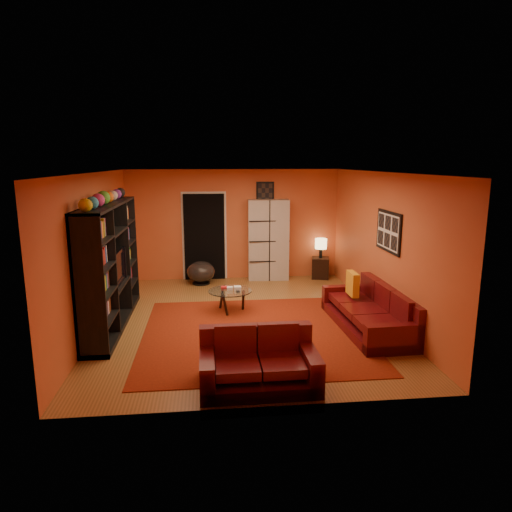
{
  "coord_description": "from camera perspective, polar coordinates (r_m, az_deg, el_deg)",
  "views": [
    {
      "loc": [
        -0.61,
        -7.77,
        2.79
      ],
      "look_at": [
        0.23,
        0.1,
        1.14
      ],
      "focal_mm": 32.0,
      "sensor_mm": 36.0,
      "label": 1
    }
  ],
  "objects": [
    {
      "name": "sofa",
      "position": [
        8.01,
        14.44,
        -6.81
      ],
      "size": [
        1.03,
        2.34,
        0.85
      ],
      "rotation": [
        0.0,
        0.0,
        0.04
      ],
      "color": "#46090D",
      "rests_on": "rug"
    },
    {
      "name": "wall_left",
      "position": [
        8.13,
        -19.4,
        0.58
      ],
      "size": [
        0.0,
        6.0,
        6.0
      ],
      "primitive_type": "plane",
      "rotation": [
        1.57,
        0.0,
        1.57
      ],
      "color": "#C7542B",
      "rests_on": "floor"
    },
    {
      "name": "bowl_chair",
      "position": [
        10.57,
        -6.89,
        -2.0
      ],
      "size": [
        0.64,
        0.64,
        0.53
      ],
      "color": "black",
      "rests_on": "floor"
    },
    {
      "name": "wall_back",
      "position": [
        10.89,
        -2.81,
        3.93
      ],
      "size": [
        6.0,
        0.0,
        6.0
      ],
      "primitive_type": "plane",
      "rotation": [
        1.57,
        0.0,
        0.0
      ],
      "color": "#C7542B",
      "rests_on": "floor"
    },
    {
      "name": "tv",
      "position": [
        8.16,
        -17.34,
        -1.39
      ],
      "size": [
        0.98,
        0.13,
        0.56
      ],
      "primitive_type": "imported",
      "rotation": [
        0.0,
        0.0,
        1.57
      ],
      "color": "black",
      "rests_on": "entertainment_unit"
    },
    {
      "name": "ceiling",
      "position": [
        7.79,
        -1.61,
        10.41
      ],
      "size": [
        6.0,
        6.0,
        0.0
      ],
      "primitive_type": "plane",
      "rotation": [
        3.14,
        0.0,
        0.0
      ],
      "color": "white",
      "rests_on": "wall_back"
    },
    {
      "name": "wall_art_back",
      "position": [
        10.86,
        1.15,
        7.9
      ],
      "size": [
        0.42,
        0.03,
        0.52
      ],
      "primitive_type": "cube",
      "color": "black",
      "rests_on": "wall_back"
    },
    {
      "name": "coffee_table",
      "position": [
        8.58,
        -3.28,
        -4.62
      ],
      "size": [
        0.81,
        0.81,
        0.41
      ],
      "rotation": [
        0.0,
        0.0,
        0.12
      ],
      "color": "silver",
      "rests_on": "floor"
    },
    {
      "name": "doorway",
      "position": [
        10.87,
        -6.47,
        2.37
      ],
      "size": [
        0.95,
        0.1,
        2.04
      ],
      "primitive_type": "cube",
      "color": "black",
      "rests_on": "floor"
    },
    {
      "name": "wall_right",
      "position": [
        8.5,
        15.5,
        1.28
      ],
      "size": [
        0.0,
        6.0,
        6.0
      ],
      "primitive_type": "plane",
      "rotation": [
        1.57,
        0.0,
        -1.57
      ],
      "color": "#C7542B",
      "rests_on": "floor"
    },
    {
      "name": "table_lamp",
      "position": [
        11.03,
        8.12,
        1.46
      ],
      "size": [
        0.28,
        0.28,
        0.47
      ],
      "color": "black",
      "rests_on": "side_table"
    },
    {
      "name": "entertainment_unit",
      "position": [
        8.13,
        -17.74,
        -1.11
      ],
      "size": [
        0.45,
        3.0,
        2.1
      ],
      "primitive_type": "cube",
      "color": "black",
      "rests_on": "floor"
    },
    {
      "name": "wall_front",
      "position": [
        5.03,
        1.15,
        -5.41
      ],
      "size": [
        6.0,
        0.0,
        6.0
      ],
      "primitive_type": "plane",
      "rotation": [
        -1.57,
        0.0,
        0.0
      ],
      "color": "#C7542B",
      "rests_on": "floor"
    },
    {
      "name": "side_table",
      "position": [
        11.15,
        8.03,
        -1.48
      ],
      "size": [
        0.48,
        0.48,
        0.5
      ],
      "primitive_type": "cube",
      "rotation": [
        0.0,
        0.0,
        -0.23
      ],
      "color": "black",
      "rests_on": "floor"
    },
    {
      "name": "storage_cabinet",
      "position": [
        10.82,
        1.56,
        2.03
      ],
      "size": [
        0.98,
        0.48,
        1.91
      ],
      "primitive_type": "cube",
      "rotation": [
        0.0,
        0.0,
        -0.07
      ],
      "color": "#B2ACA4",
      "rests_on": "floor"
    },
    {
      "name": "throw_pillow",
      "position": [
        8.37,
        11.98,
        -3.41
      ],
      "size": [
        0.12,
        0.42,
        0.42
      ],
      "primitive_type": "cube",
      "color": "orange",
      "rests_on": "sofa"
    },
    {
      "name": "loveseat",
      "position": [
        5.94,
        0.27,
        -13.14
      ],
      "size": [
        1.48,
        0.89,
        0.85
      ],
      "rotation": [
        0.0,
        0.0,
        1.58
      ],
      "color": "#46090D",
      "rests_on": "rug"
    },
    {
      "name": "floor",
      "position": [
        8.28,
        -1.51,
        -7.9
      ],
      "size": [
        6.0,
        6.0,
        0.0
      ],
      "primitive_type": "plane",
      "color": "brown",
      "rests_on": "ground"
    },
    {
      "name": "rug",
      "position": [
        7.63,
        -0.32,
        -9.59
      ],
      "size": [
        3.6,
        3.6,
        0.01
      ],
      "primitive_type": "cube",
      "color": "#61180B",
      "rests_on": "floor"
    },
    {
      "name": "wall_art_right",
      "position": [
        8.17,
        16.25,
        2.96
      ],
      "size": [
        0.03,
        1.0,
        0.7
      ],
      "primitive_type": "cube",
      "color": "black",
      "rests_on": "wall_right"
    }
  ]
}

